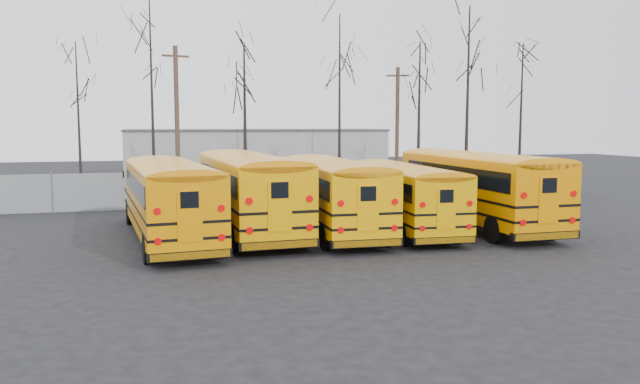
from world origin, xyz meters
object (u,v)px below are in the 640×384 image
object	(u,v)px
utility_pole_left	(177,120)
bus_b	(248,186)
bus_c	(332,189)
bus_d	(403,191)
utility_pole_right	(397,129)
bus_a	(169,194)
bus_e	(474,182)

from	to	relation	value
utility_pole_left	bus_b	bearing A→B (deg)	-93.02
bus_c	bus_d	xyz separation A→B (m)	(3.02, -0.43, -0.14)
utility_pole_left	utility_pole_right	world-z (taller)	utility_pole_left
bus_d	utility_pole_right	size ratio (longest dim) A/B	1.27
bus_c	utility_pole_right	size ratio (longest dim) A/B	1.37
bus_a	utility_pole_right	bearing A→B (deg)	37.38
bus_a	bus_d	distance (m)	9.68
utility_pole_right	bus_a	bearing A→B (deg)	-113.65
bus_a	bus_b	xyz separation A→B (m)	(3.23, 1.14, 0.11)
utility_pole_left	utility_pole_right	distance (m)	14.18
bus_b	bus_c	bearing A→B (deg)	-14.91
bus_d	bus_e	world-z (taller)	bus_e
bus_c	utility_pole_right	distance (m)	16.15
utility_pole_left	utility_pole_right	size ratio (longest dim) A/B	1.13
bus_d	utility_pole_left	xyz separation A→B (m)	(-8.60, 15.31, 3.09)
bus_e	bus_d	bearing A→B (deg)	-176.63
bus_b	bus_e	size ratio (longest dim) A/B	1.01
bus_b	utility_pole_left	bearing A→B (deg)	96.15
bus_d	utility_pole_right	xyz separation A→B (m)	(5.50, 13.94, 2.54)
bus_e	utility_pole_left	distance (m)	19.54
bus_e	utility_pole_right	distance (m)	14.06
bus_a	bus_d	xyz separation A→B (m)	(9.68, -0.05, -0.17)
utility_pole_right	bus_b	bearing A→B (deg)	-109.25
bus_b	bus_d	bearing A→B (deg)	-12.90
utility_pole_left	bus_a	bearing A→B (deg)	-105.71
bus_c	utility_pole_right	world-z (taller)	utility_pole_right
bus_a	bus_e	world-z (taller)	bus_e
bus_e	utility_pole_right	size ratio (longest dim) A/B	1.47
bus_c	bus_b	bearing A→B (deg)	169.81
bus_d	bus_e	xyz separation A→B (m)	(3.49, 0.21, 0.28)
bus_c	utility_pole_right	bearing A→B (deg)	59.98
bus_b	bus_e	world-z (taller)	bus_b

